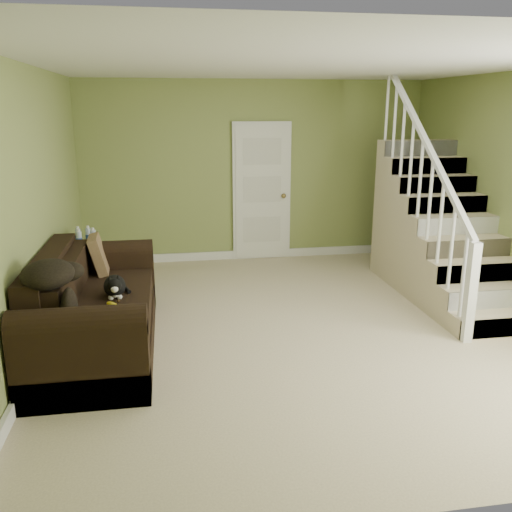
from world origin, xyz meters
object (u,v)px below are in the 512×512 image
object	(u,v)px
sofa	(92,313)
side_table	(90,271)
cat	(115,286)
banana	(113,305)

from	to	relation	value
sofa	side_table	size ratio (longest dim) A/B	2.74
cat	banana	size ratio (longest dim) A/B	2.74
side_table	cat	size ratio (longest dim) A/B	1.59
side_table	banana	distance (m)	1.88
sofa	banana	world-z (taller)	sofa
cat	side_table	bearing A→B (deg)	100.97
side_table	cat	xyz separation A→B (m)	(0.43, -1.49, 0.28)
banana	cat	bearing A→B (deg)	55.86
sofa	banana	xyz separation A→B (m)	(0.23, -0.31, 0.18)
banana	side_table	bearing A→B (deg)	68.04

